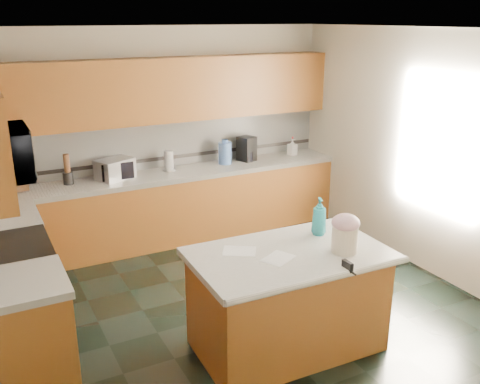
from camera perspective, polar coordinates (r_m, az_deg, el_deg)
floor at (r=5.50m, az=0.29°, el=-12.42°), size 4.60×4.60×0.00m
ceiling at (r=4.73m, az=0.35°, el=16.98°), size 4.60×4.60×0.00m
wall_back at (r=7.02m, az=-8.54°, el=6.09°), size 4.60×0.04×2.70m
wall_front at (r=3.23m, az=20.07°, el=-9.74°), size 4.60×0.04×2.70m
wall_right at (r=6.33m, az=19.32°, el=3.92°), size 0.04×4.60×2.70m
back_base_cab at (r=6.98m, az=-7.33°, el=-1.79°), size 4.60×0.60×0.86m
back_countertop at (r=6.84m, az=-7.48°, el=1.84°), size 4.60×0.64×0.06m
back_upper_cab at (r=6.75m, az=-8.26°, el=10.71°), size 4.60×0.33×0.78m
back_backsplash at (r=7.02m, az=-8.41°, el=5.13°), size 4.60×0.02×0.63m
back_accent_band at (r=7.06m, az=-8.32°, el=3.58°), size 4.60×0.01×0.05m
left_base_cab_rear at (r=5.97m, az=-23.25°, el=-6.75°), size 0.60×0.82×0.86m
left_counter_rear at (r=5.81m, az=-23.81°, el=-2.62°), size 0.64×0.82×0.06m
left_base_cab_front at (r=4.61m, az=-21.51°, el=-14.16°), size 0.60×0.72×0.86m
left_counter_front at (r=4.39m, az=-22.21°, el=-9.06°), size 0.64×0.72×0.06m
range_body at (r=5.26m, az=-22.48°, el=-10.01°), size 0.60×0.76×0.88m
range_oven_door at (r=5.29m, az=-19.28°, el=-9.90°), size 0.02×0.68×0.55m
range_cooktop at (r=5.06m, az=-23.11°, el=-5.40°), size 0.62×0.78×0.04m
range_handle at (r=5.13m, az=-19.39°, el=-6.09°), size 0.02×0.66×0.02m
island_base at (r=4.76m, az=5.08°, el=-11.73°), size 1.58×0.93×0.86m
island_top at (r=4.55m, az=5.25°, el=-6.71°), size 1.68×1.03×0.06m
island_bullnose at (r=4.19m, az=8.90°, el=-9.19°), size 1.65×0.11×0.06m
treat_jar at (r=4.56m, az=11.10°, el=-4.97°), size 0.23×0.23×0.23m
treat_jar_lid at (r=4.51m, az=11.21°, el=-3.23°), size 0.24×0.24×0.15m
treat_jar_knob at (r=4.49m, az=11.25°, el=-2.64°), size 0.08×0.03×0.03m
treat_jar_knob_end_l at (r=4.47m, az=10.86°, el=-2.73°), size 0.04×0.04×0.04m
treat_jar_knob_end_r at (r=4.51m, az=11.64°, el=-2.56°), size 0.04×0.04×0.04m
soap_bottle_island at (r=4.86m, az=8.45°, el=-2.59°), size 0.17×0.17×0.35m
paper_sheet_a at (r=4.41m, az=4.11°, el=-7.07°), size 0.33×0.30×0.00m
paper_sheet_b at (r=4.53m, az=-0.06°, el=-6.31°), size 0.34×0.32×0.00m
clamp_body at (r=4.32m, az=11.39°, el=-7.86°), size 0.03×0.11×0.10m
clamp_handle at (r=4.28m, az=11.92°, el=-8.43°), size 0.02×0.08×0.02m
knife_block at (r=6.50m, az=-22.31°, el=1.12°), size 0.14×0.19×0.27m
utensil_crock at (r=6.60m, az=-17.86°, el=1.42°), size 0.12×0.12×0.15m
utensil_bundle at (r=6.55m, az=-18.01°, el=2.95°), size 0.07×0.07×0.22m
toaster_oven at (r=6.66m, az=-13.19°, el=2.42°), size 0.51×0.44×0.25m
toaster_oven_door at (r=6.53m, az=-12.88°, el=2.13°), size 0.38×0.01×0.21m
paper_towel at (r=6.90m, az=-7.59°, el=3.34°), size 0.11×0.11×0.26m
paper_towel_base at (r=6.93m, az=-7.55°, el=2.37°), size 0.17×0.17×0.01m
water_jug at (r=7.15m, az=-1.62°, el=4.16°), size 0.18×0.18×0.29m
water_jug_neck at (r=7.11m, az=-1.63°, el=5.47°), size 0.08×0.08×0.04m
coffee_maker at (r=7.31m, az=0.70°, el=4.65°), size 0.25×0.27×0.33m
coffee_carafe at (r=7.29m, az=0.88°, el=3.82°), size 0.14×0.14×0.14m
soap_bottle_back at (r=7.65m, az=5.60°, el=4.81°), size 0.13×0.13×0.23m
soap_back_cap at (r=7.62m, az=5.63°, el=5.78°), size 0.02×0.02×0.03m
window_light_proxy at (r=6.14m, az=20.61°, el=4.81°), size 0.02×1.40×1.10m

